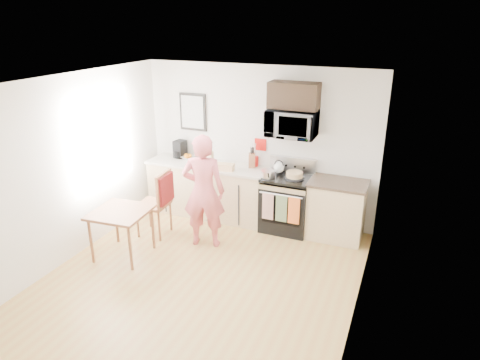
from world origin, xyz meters
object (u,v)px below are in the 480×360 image
at_px(person, 204,192).
at_px(dining_table, 121,216).
at_px(chair, 161,195).
at_px(cake, 294,175).
at_px(range, 287,204).
at_px(microwave, 292,123).

relative_size(person, dining_table, 2.29).
height_order(chair, cake, chair).
height_order(dining_table, cake, cake).
height_order(range, cake, range).
height_order(range, microwave, microwave).
relative_size(range, dining_table, 1.52).
bearing_deg(dining_table, person, 38.47).
bearing_deg(microwave, range, -89.94).
bearing_deg(cake, dining_table, -140.98).
bearing_deg(person, dining_table, 23.18).
relative_size(microwave, dining_table, 0.99).
xyz_separation_m(person, dining_table, (-0.95, -0.75, -0.24)).
relative_size(microwave, cake, 2.41).
xyz_separation_m(range, microwave, (-0.00, 0.10, 1.32)).
bearing_deg(dining_table, chair, 74.99).
relative_size(range, microwave, 1.53).
distance_m(microwave, chair, 2.32).
height_order(range, chair, range).
xyz_separation_m(microwave, person, (-1.01, -1.07, -0.89)).
bearing_deg(chair, dining_table, -108.87).
height_order(dining_table, chair, chair).
relative_size(person, cake, 5.56).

